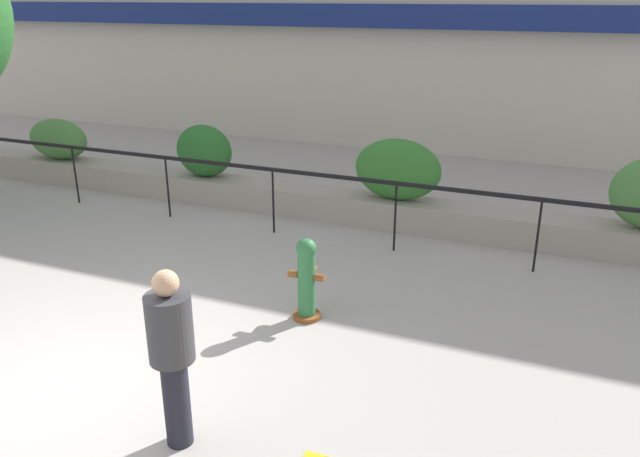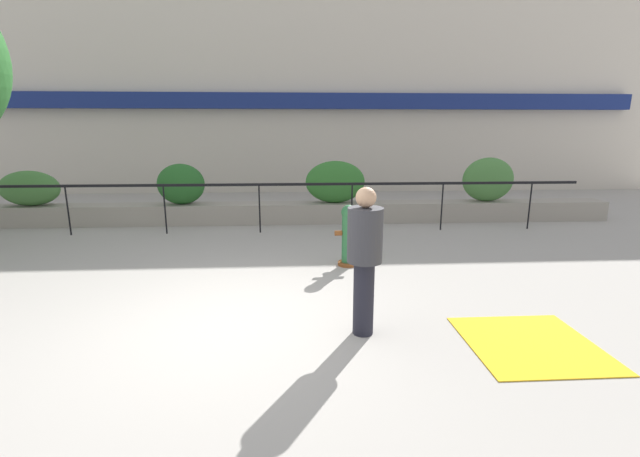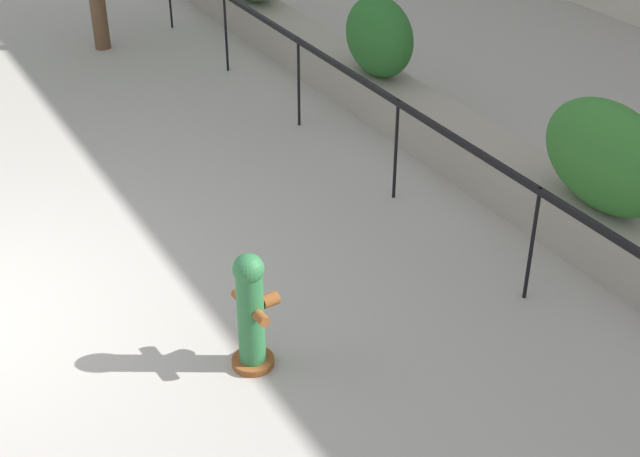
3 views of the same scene
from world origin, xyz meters
The scene contains 11 objects.
ground_plane centered at (0.00, 0.00, 0.00)m, with size 120.00×120.00×0.00m, color #9E9991.
building_facade centered at (0.00, 11.98, 3.99)m, with size 30.00×1.36×8.00m.
planter_wall_low centered at (0.00, 6.00, 0.25)m, with size 18.00×0.70×0.50m, color gray.
fence_railing_segment centered at (0.00, 4.90, 1.02)m, with size 15.00×0.05×1.15m.
hedge_bush_0 centered at (-5.71, 6.00, 0.93)m, with size 1.46×0.70×0.86m, color #427538.
hedge_bush_1 centered at (-2.03, 6.00, 1.01)m, with size 1.18×0.67×1.02m, color #235B23.
hedge_bush_2 centered at (1.85, 6.00, 1.04)m, with size 1.52×0.61×1.07m, color #2D6B28.
hedge_bush_3 centered at (5.86, 6.00, 1.07)m, with size 1.36×0.57×1.14m, color #427538.
fire_hydrant centered at (1.74, 2.33, 0.55)m, with size 0.48×0.44×1.08m.
pedestrian centered at (1.60, -0.27, 0.99)m, with size 0.46×0.46×1.73m.
tactile_warning_pad centered at (3.43, -0.65, 0.01)m, with size 1.41×1.41×0.01m, color gold.
Camera 2 is at (0.82, -4.87, 2.34)m, focal length 24.00 mm.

